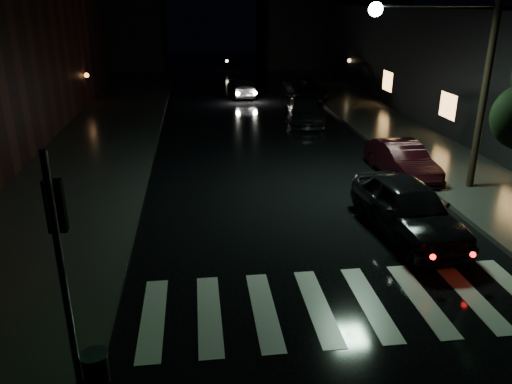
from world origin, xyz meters
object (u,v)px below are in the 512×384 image
object	(u,v)px
parked_car_a	(408,208)
parked_car_c	(304,111)
parked_car_d	(305,89)
oncoming_car	(241,88)
parked_car_b	(402,160)

from	to	relation	value
parked_car_a	parked_car_c	bearing A→B (deg)	84.94
parked_car_d	oncoming_car	distance (m)	4.50
parked_car_c	parked_car_d	bearing A→B (deg)	83.08
parked_car_d	parked_car_c	bearing A→B (deg)	-103.23
parked_car_b	parked_car_c	xyz separation A→B (m)	(-1.80, 9.36, -0.01)
parked_car_b	parked_car_d	distance (m)	16.39
parked_car_d	oncoming_car	xyz separation A→B (m)	(-4.30, 1.33, -0.08)
parked_car_b	oncoming_car	xyz separation A→B (m)	(-4.54, 17.72, -0.04)
parked_car_d	parked_car_b	bearing A→B (deg)	-89.89
parked_car_d	parked_car_a	bearing A→B (deg)	-94.94
parked_car_a	oncoming_car	xyz separation A→B (m)	(-2.74, 22.53, -0.17)
parked_car_a	oncoming_car	size ratio (longest dim) A/B	1.23
oncoming_car	parked_car_d	bearing A→B (deg)	157.96
parked_car_b	parked_car_c	size ratio (longest dim) A/B	0.90
parked_car_d	oncoming_car	bearing A→B (deg)	162.11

